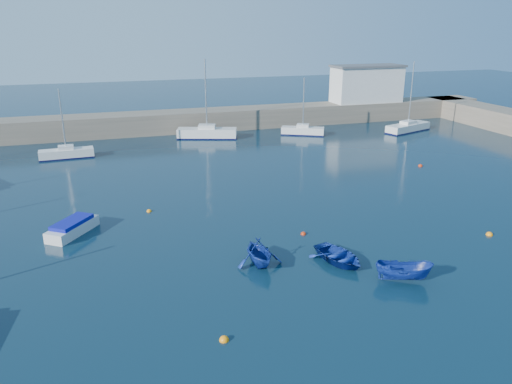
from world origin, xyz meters
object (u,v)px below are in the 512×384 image
object	(u,v)px
harbor_office	(367,85)
dinghy_right	(404,271)
sailboat_8	(408,127)
sailboat_5	(67,153)
dinghy_left	(259,252)
sailboat_6	(207,133)
motorboat_1	(73,227)
sailboat_7	(303,131)
dinghy_center	(339,256)

from	to	relation	value
harbor_office	dinghy_right	size ratio (longest dim) A/B	3.23
sailboat_8	sailboat_5	bearing A→B (deg)	71.53
harbor_office	dinghy_left	distance (m)	49.91
harbor_office	sailboat_8	world-z (taller)	sailboat_8
sailboat_6	motorboat_1	bearing A→B (deg)	168.70
sailboat_8	dinghy_right	size ratio (longest dim) A/B	2.91
sailboat_8	dinghy_left	xyz separation A→B (m)	(-30.64, -30.49, 0.25)
sailboat_7	sailboat_8	size ratio (longest dim) A/B	0.80
sailboat_6	dinghy_left	size ratio (longest dim) A/B	3.08
sailboat_8	harbor_office	bearing A→B (deg)	-13.20
harbor_office	dinghy_center	bearing A→B (deg)	-121.22
sailboat_5	dinghy_right	bearing A→B (deg)	-154.33
sailboat_7	dinghy_right	bearing A→B (deg)	-166.53
sailboat_7	motorboat_1	bearing A→B (deg)	160.15
sailboat_8	dinghy_center	bearing A→B (deg)	120.88
sailboat_8	sailboat_7	bearing A→B (deg)	60.95
sailboat_8	dinghy_right	bearing A→B (deg)	126.10
motorboat_1	dinghy_right	xyz separation A→B (m)	(17.57, -12.52, 0.13)
dinghy_center	dinghy_right	world-z (taller)	dinghy_right
motorboat_1	dinghy_right	bearing A→B (deg)	0.62
sailboat_7	sailboat_8	xyz separation A→B (m)	(14.02, -2.31, 0.01)
motorboat_1	dinghy_center	world-z (taller)	motorboat_1
dinghy_right	sailboat_8	bearing A→B (deg)	-8.25
dinghy_left	dinghy_right	size ratio (longest dim) A/B	1.00
sailboat_5	dinghy_center	world-z (taller)	sailboat_5
sailboat_5	sailboat_8	distance (m)	42.37
sailboat_6	dinghy_right	distance (m)	39.07
sailboat_5	sailboat_8	xyz separation A→B (m)	(42.36, 0.90, 0.02)
harbor_office	motorboat_1	size ratio (longest dim) A/B	2.45
harbor_office	sailboat_5	distance (m)	42.81
sailboat_5	sailboat_7	distance (m)	28.52
sailboat_7	dinghy_left	bearing A→B (deg)	-178.84
sailboat_7	motorboat_1	world-z (taller)	sailboat_7
dinghy_center	motorboat_1	bearing A→B (deg)	134.40
harbor_office	dinghy_right	xyz separation A→B (m)	(-22.58, -44.30, -4.50)
sailboat_5	dinghy_left	bearing A→B (deg)	-161.59
dinghy_right	sailboat_5	bearing A→B (deg)	54.84
sailboat_5	dinghy_right	world-z (taller)	sailboat_5
sailboat_7	dinghy_center	world-z (taller)	sailboat_7
sailboat_6	dinghy_center	size ratio (longest dim) A/B	2.62
sailboat_6	sailboat_8	world-z (taller)	sailboat_6
motorboat_1	dinghy_center	bearing A→B (deg)	4.56
sailboat_7	sailboat_8	bearing A→B (deg)	-71.33
sailboat_5	motorboat_1	xyz separation A→B (m)	(1.14, -21.39, -0.08)
sailboat_6	sailboat_7	size ratio (longest dim) A/B	1.33
sailboat_8	dinghy_center	xyz separation A→B (m)	(-26.01, -31.63, -0.19)
sailboat_6	sailboat_8	size ratio (longest dim) A/B	1.06
sailboat_8	motorboat_1	bearing A→B (deg)	98.71
dinghy_center	dinghy_left	world-z (taller)	dinghy_left
dinghy_left	harbor_office	bearing A→B (deg)	51.08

